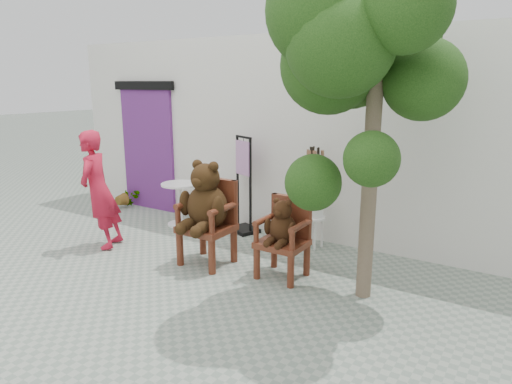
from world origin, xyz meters
TOP-DOWN VIEW (x-y plane):
  - ground_plane at (0.00, 0.00)m, footprint 60.00×60.00m
  - back_wall at (0.00, 3.10)m, footprint 9.00×1.00m
  - doorway at (-3.00, 2.58)m, footprint 1.40×0.11m
  - chair_big at (-0.42, 1.02)m, footprint 0.66×0.72m
  - chair_small at (0.62, 1.19)m, footprint 0.55×0.53m
  - person at (-2.08, 0.70)m, footprint 0.62×0.72m
  - cafe_table at (-1.82, 2.08)m, footprint 0.60×0.60m
  - display_stand at (-0.74, 2.35)m, footprint 0.55×0.50m
  - stool_bucket at (0.50, 2.29)m, footprint 0.32×0.32m
  - tree at (1.45, 1.06)m, footprint 1.79×1.88m
  - potted_plant at (-3.40, 2.35)m, footprint 0.37×0.33m

SIDE VIEW (x-z plane):
  - ground_plane at x=0.00m, z-range 0.00..0.00m
  - potted_plant at x=-3.40m, z-range 0.00..0.41m
  - cafe_table at x=-1.82m, z-range 0.09..0.79m
  - display_stand at x=-0.74m, z-range -0.17..1.34m
  - chair_small at x=0.62m, z-range 0.10..1.08m
  - stool_bucket at x=0.50m, z-range -0.08..1.37m
  - chair_big at x=-0.42m, z-range 0.09..1.45m
  - person at x=-2.08m, z-range 0.00..1.66m
  - doorway at x=-3.00m, z-range 0.00..2.33m
  - back_wall at x=0.00m, z-range 0.00..3.00m
  - tree at x=1.45m, z-range 0.86..4.37m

